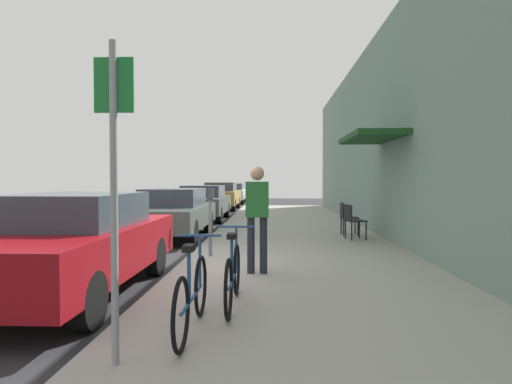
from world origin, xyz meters
The scene contains 15 objects.
ground_plane centered at (0.00, 0.00, 0.00)m, with size 60.00×60.00×0.00m, color #2D2D30.
sidewalk_slab centered at (2.25, 2.00, 0.06)m, with size 4.50×32.00×0.12m, color #9E9B93.
building_facade centered at (4.65, 2.01, 2.82)m, with size 1.40×32.00×5.64m.
parked_car_0 centered at (-1.10, -1.65, 0.74)m, with size 1.80×4.40×1.42m.
parked_car_1 centered at (-1.10, 4.50, 0.71)m, with size 1.80×4.40×1.36m.
parked_car_2 centered at (-1.10, 9.80, 0.72)m, with size 1.80×4.40×1.37m.
parked_car_3 centered at (-1.10, 15.81, 0.76)m, with size 1.80×4.40×1.45m.
parked_car_4 centered at (-1.10, 22.07, 0.71)m, with size 1.80×4.40×1.35m.
parking_meter centered at (0.45, 0.91, 0.89)m, with size 0.12×0.10×1.32m.
street_sign centered at (0.40, -4.18, 1.64)m, with size 0.32×0.06×2.60m.
bicycle_0 centered at (1.20, -2.49, 0.48)m, with size 0.46×1.71×0.90m.
bicycle_1 centered at (0.88, -3.39, 0.48)m, with size 0.46×1.71×0.90m.
cafe_chair_0 centered at (3.65, 3.43, 0.62)m, with size 0.54×0.54×0.87m.
cafe_chair_1 centered at (3.64, 4.35, 0.62)m, with size 0.45×0.45×0.87m.
pedestrian_standing centered at (1.42, -0.65, 1.12)m, with size 0.36×0.22×1.70m.
Camera 1 is at (1.67, -7.70, 1.62)m, focal length 31.32 mm.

